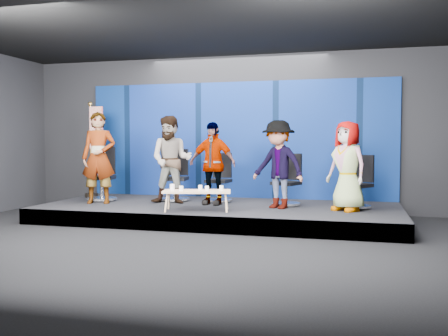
% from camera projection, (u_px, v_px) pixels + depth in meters
% --- Properties ---
extents(ground, '(10.00, 10.00, 0.00)m').
position_uv_depth(ground, '(175.00, 245.00, 7.53)').
color(ground, black).
rests_on(ground, ground).
extents(room_walls, '(10.02, 8.02, 3.51)m').
position_uv_depth(room_walls, '(174.00, 83.00, 7.40)').
color(room_walls, black).
rests_on(room_walls, ground).
extents(riser, '(7.00, 3.00, 0.30)m').
position_uv_depth(riser, '(219.00, 212.00, 9.93)').
color(riser, black).
rests_on(riser, ground).
extents(backdrop, '(7.00, 0.08, 2.60)m').
position_uv_depth(backdrop, '(237.00, 140.00, 11.25)').
color(backdrop, '#062051').
rests_on(backdrop, riser).
extents(chair_a, '(0.80, 0.80, 1.15)m').
position_uv_depth(chair_a, '(102.00, 183.00, 10.68)').
color(chair_a, silver).
rests_on(chair_a, riser).
extents(panelist_a, '(0.77, 0.61, 1.86)m').
position_uv_depth(panelist_a, '(99.00, 158.00, 10.15)').
color(panelist_a, black).
rests_on(panelist_a, riser).
extents(chair_b, '(0.69, 0.69, 1.10)m').
position_uv_depth(chair_b, '(176.00, 184.00, 10.64)').
color(chair_b, silver).
rests_on(chair_b, riser).
extents(panelist_b, '(0.94, 0.78, 1.79)m').
position_uv_depth(panelist_b, '(171.00, 160.00, 10.11)').
color(panelist_b, black).
rests_on(panelist_b, riser).
extents(chair_c, '(0.63, 0.63, 1.02)m').
position_uv_depth(chair_c, '(219.00, 186.00, 10.46)').
color(chair_c, silver).
rests_on(chair_c, riser).
extents(panelist_c, '(1.00, 0.49, 1.65)m').
position_uv_depth(panelist_c, '(212.00, 163.00, 9.95)').
color(panelist_c, black).
rests_on(panelist_c, riser).
extents(chair_d, '(0.76, 0.76, 1.03)m').
position_uv_depth(chair_d, '(287.00, 188.00, 9.86)').
color(chair_d, silver).
rests_on(chair_d, riser).
extents(panelist_d, '(1.23, 1.00, 1.66)m').
position_uv_depth(panelist_d, '(278.00, 164.00, 9.39)').
color(panelist_d, black).
rests_on(panelist_d, riser).
extents(chair_e, '(0.80, 0.80, 1.01)m').
position_uv_depth(chair_e, '(358.00, 191.00, 9.46)').
color(chair_e, silver).
rests_on(chair_e, riser).
extents(panelist_e, '(0.95, 0.90, 1.63)m').
position_uv_depth(panelist_e, '(347.00, 166.00, 9.05)').
color(panelist_e, black).
rests_on(panelist_e, riser).
extents(coffee_table, '(1.31, 0.80, 0.37)m').
position_uv_depth(coffee_table, '(197.00, 192.00, 9.06)').
color(coffee_table, tan).
rests_on(coffee_table, riser).
extents(mug_a, '(0.09, 0.09, 0.11)m').
position_uv_depth(mug_a, '(172.00, 187.00, 9.14)').
color(mug_a, silver).
rests_on(mug_a, coffee_table).
extents(mug_b, '(0.08, 0.08, 0.09)m').
position_uv_depth(mug_b, '(181.00, 188.00, 8.94)').
color(mug_b, silver).
rests_on(mug_b, coffee_table).
extents(mug_c, '(0.08, 0.08, 0.09)m').
position_uv_depth(mug_c, '(200.00, 187.00, 9.14)').
color(mug_c, silver).
rests_on(mug_c, coffee_table).
extents(mug_d, '(0.07, 0.07, 0.09)m').
position_uv_depth(mug_d, '(207.00, 188.00, 9.02)').
color(mug_d, silver).
rests_on(mug_d, coffee_table).
extents(mug_e, '(0.07, 0.07, 0.09)m').
position_uv_depth(mug_e, '(221.00, 188.00, 9.08)').
color(mug_e, silver).
rests_on(mug_e, coffee_table).
extents(flag_stand, '(0.49, 0.29, 2.16)m').
position_uv_depth(flag_stand, '(94.00, 147.00, 11.22)').
color(flag_stand, black).
rests_on(flag_stand, riser).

